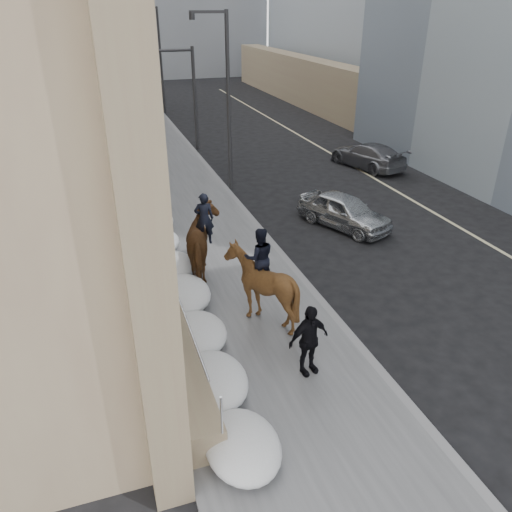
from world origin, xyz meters
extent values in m
plane|color=black|center=(0.00, 0.00, 0.00)|extent=(140.00, 140.00, 0.00)
cube|color=#4D4D4F|center=(0.00, 10.00, 0.06)|extent=(5.00, 80.00, 0.12)
cube|color=slate|center=(2.62, 10.00, 0.06)|extent=(0.24, 80.00, 0.12)
cube|color=#BFB78C|center=(10.50, 10.00, 0.01)|extent=(0.15, 70.00, 0.01)
cube|color=#877057|center=(-2.25, 20.00, 0.45)|extent=(1.10, 44.00, 0.90)
cylinder|color=silver|center=(-1.80, 20.00, 1.35)|extent=(0.06, 42.00, 0.06)
cube|color=#877057|center=(-2.85, 10.00, 8.10)|extent=(0.70, 1.20, 16.20)
cube|color=black|center=(-2.70, 13.00, 4.00)|extent=(0.20, 2.20, 4.50)
cube|color=#877057|center=(15.50, 10.00, 2.00)|extent=(2.00, 80.00, 4.00)
cylinder|color=#2D2D30|center=(2.90, 14.00, 4.00)|extent=(0.18, 0.18, 8.00)
cube|color=#2D2D30|center=(2.10, 14.00, 7.90)|extent=(1.60, 0.15, 0.12)
cylinder|color=#2D2D30|center=(1.40, 14.00, 7.75)|extent=(0.24, 0.24, 0.30)
cylinder|color=#2D2D30|center=(2.90, 34.00, 4.00)|extent=(0.18, 0.18, 8.00)
cube|color=#2D2D30|center=(2.10, 34.00, 7.90)|extent=(1.60, 0.15, 0.12)
cylinder|color=#2D2D30|center=(1.40, 34.00, 7.75)|extent=(0.24, 0.24, 0.30)
cylinder|color=#2D2D30|center=(3.00, 22.00, 3.00)|extent=(0.20, 0.20, 6.00)
cylinder|color=#2D2D30|center=(1.00, 22.00, 5.80)|extent=(4.00, 0.16, 0.16)
imported|color=black|center=(-0.50, 22.00, 5.30)|extent=(0.18, 0.22, 1.10)
ellipsoid|color=white|center=(-1.45, 0.00, 0.46)|extent=(1.50, 2.10, 0.68)
ellipsoid|color=white|center=(-1.40, 4.00, 0.48)|extent=(1.60, 2.20, 0.72)
ellipsoid|color=white|center=(-1.50, 8.00, 0.44)|extent=(1.40, 2.00, 0.64)
ellipsoid|color=white|center=(-1.35, 12.00, 0.50)|extent=(1.70, 2.30, 0.76)
ellipsoid|color=white|center=(-1.45, 16.00, 0.45)|extent=(1.50, 2.10, 0.66)
imported|color=#462A15|center=(-0.32, 5.69, 1.23)|extent=(1.65, 2.81, 2.23)
imported|color=black|center=(-0.32, 5.84, 2.03)|extent=(0.69, 0.52, 1.72)
imported|color=#432913|center=(0.53, 2.50, 1.23)|extent=(2.04, 2.24, 2.22)
imported|color=black|center=(0.53, 2.65, 2.02)|extent=(0.92, 0.76, 1.72)
imported|color=black|center=(0.87, -0.01, 1.05)|extent=(1.16, 0.66, 1.87)
imported|color=#A9ADB1|center=(6.00, 7.96, 0.70)|extent=(3.15, 4.40, 1.39)
imported|color=slate|center=(11.10, 15.02, 0.68)|extent=(3.07, 5.05, 1.37)
camera|label=1|loc=(-3.39, -8.80, 8.24)|focal=35.00mm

